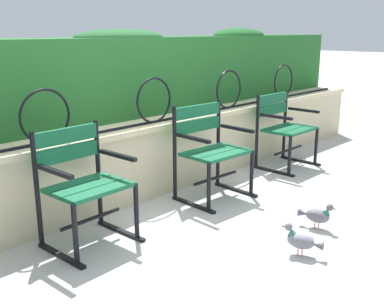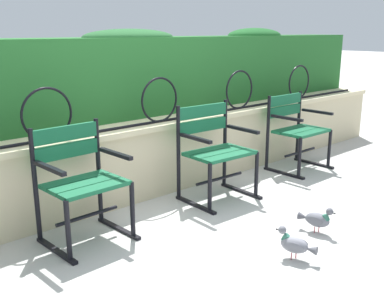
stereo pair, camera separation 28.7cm
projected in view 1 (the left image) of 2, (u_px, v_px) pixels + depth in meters
ground_plane at (201, 220)px, 3.79m from camera, size 60.00×60.00×0.00m
stone_wall at (134, 161)px, 4.25m from camera, size 7.72×0.41×0.68m
iron_arch_fence at (111, 111)px, 3.86m from camera, size 7.17×0.02×0.42m
hedge_row at (100, 76)px, 4.35m from camera, size 7.56×0.55×0.89m
park_chair_centre_left at (82, 182)px, 3.30m from camera, size 0.59×0.54×0.85m
park_chair_centre_right at (210, 148)px, 4.22m from camera, size 0.64×0.55×0.87m
park_chair_rightmost at (284, 127)px, 5.20m from camera, size 0.61×0.52×0.83m
pigeon_near_chairs at (301, 240)px, 3.17m from camera, size 0.15×0.29×0.22m
pigeon_far_side at (317, 215)px, 3.61m from camera, size 0.13×0.29×0.22m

